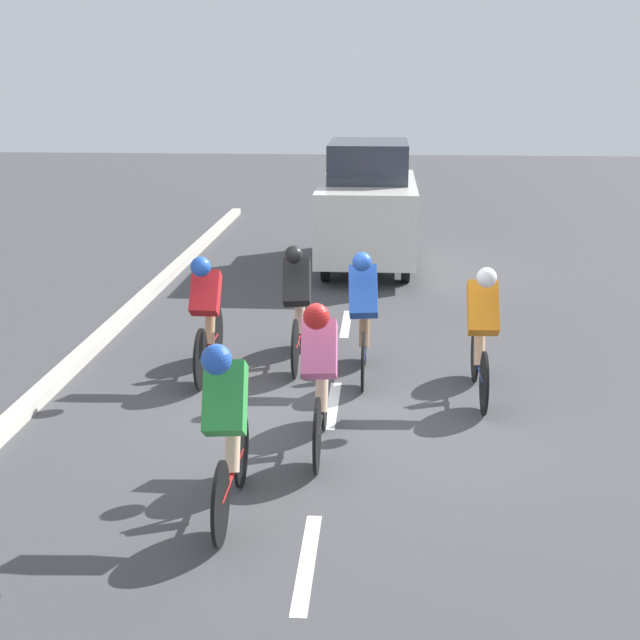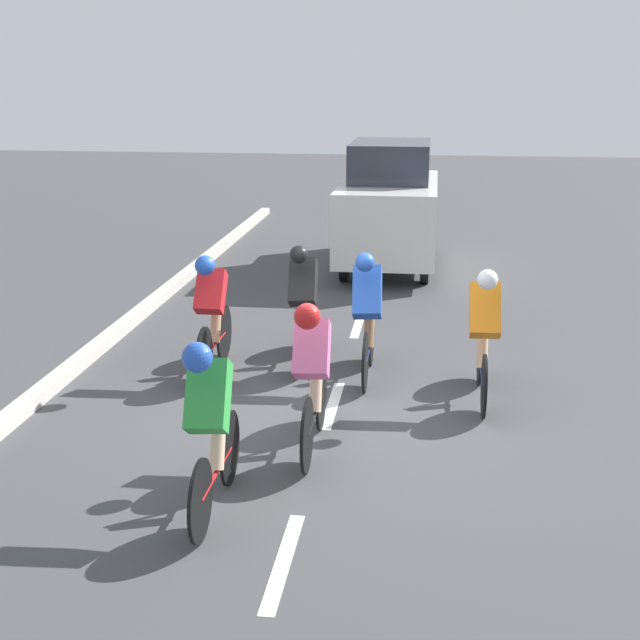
{
  "view_description": "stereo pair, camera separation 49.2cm",
  "coord_description": "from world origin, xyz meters",
  "px_view_note": "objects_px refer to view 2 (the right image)",
  "views": [
    {
      "loc": [
        -0.52,
        8.66,
        3.48
      ],
      "look_at": [
        0.14,
        -0.33,
        0.95
      ],
      "focal_mm": 50.0,
      "sensor_mm": 36.0,
      "label": 1
    },
    {
      "loc": [
        -1.01,
        8.61,
        3.48
      ],
      "look_at": [
        0.14,
        -0.33,
        0.95
      ],
      "focal_mm": 50.0,
      "sensor_mm": 36.0,
      "label": 2
    }
  ],
  "objects_px": {
    "cyclist_blue": "(368,313)",
    "cyclist_green": "(210,421)",
    "cyclist_pink": "(312,372)",
    "support_car": "(389,206)",
    "cyclist_red": "(212,311)",
    "cyclist_black": "(304,302)",
    "cyclist_orange": "(484,332)"
  },
  "relations": [
    {
      "from": "cyclist_orange",
      "to": "cyclist_black",
      "type": "height_order",
      "value": "cyclist_black"
    },
    {
      "from": "cyclist_green",
      "to": "cyclist_red",
      "type": "height_order",
      "value": "cyclist_green"
    },
    {
      "from": "cyclist_green",
      "to": "cyclist_blue",
      "type": "height_order",
      "value": "cyclist_blue"
    },
    {
      "from": "cyclist_blue",
      "to": "cyclist_green",
      "type": "bearing_deg",
      "value": 74.05
    },
    {
      "from": "cyclist_green",
      "to": "cyclist_orange",
      "type": "relative_size",
      "value": 0.98
    },
    {
      "from": "cyclist_pink",
      "to": "support_car",
      "type": "distance_m",
      "value": 8.36
    },
    {
      "from": "cyclist_orange",
      "to": "support_car",
      "type": "xyz_separation_m",
      "value": [
        1.38,
        -6.82,
        0.32
      ]
    },
    {
      "from": "support_car",
      "to": "cyclist_blue",
      "type": "bearing_deg",
      "value": 90.81
    },
    {
      "from": "cyclist_orange",
      "to": "support_car",
      "type": "relative_size",
      "value": 0.44
    },
    {
      "from": "cyclist_red",
      "to": "cyclist_blue",
      "type": "distance_m",
      "value": 1.81
    },
    {
      "from": "cyclist_pink",
      "to": "cyclist_black",
      "type": "height_order",
      "value": "cyclist_black"
    },
    {
      "from": "cyclist_green",
      "to": "support_car",
      "type": "height_order",
      "value": "support_car"
    },
    {
      "from": "cyclist_blue",
      "to": "support_car",
      "type": "relative_size",
      "value": 0.42
    },
    {
      "from": "cyclist_red",
      "to": "support_car",
      "type": "bearing_deg",
      "value": -105.32
    },
    {
      "from": "cyclist_black",
      "to": "support_car",
      "type": "distance_m",
      "value": 5.85
    },
    {
      "from": "cyclist_orange",
      "to": "cyclist_red",
      "type": "distance_m",
      "value": 3.14
    },
    {
      "from": "cyclist_orange",
      "to": "cyclist_green",
      "type": "bearing_deg",
      "value": 51.57
    },
    {
      "from": "cyclist_orange",
      "to": "support_car",
      "type": "height_order",
      "value": "support_car"
    },
    {
      "from": "cyclist_pink",
      "to": "cyclist_green",
      "type": "relative_size",
      "value": 1.03
    },
    {
      "from": "cyclist_red",
      "to": "cyclist_black",
      "type": "bearing_deg",
      "value": -153.53
    },
    {
      "from": "cyclist_orange",
      "to": "cyclist_black",
      "type": "xyz_separation_m",
      "value": [
        2.09,
        -1.02,
        -0.0
      ]
    },
    {
      "from": "cyclist_red",
      "to": "cyclist_black",
      "type": "xyz_separation_m",
      "value": [
        -1.01,
        -0.5,
        0.01
      ]
    },
    {
      "from": "cyclist_red",
      "to": "cyclist_black",
      "type": "distance_m",
      "value": 1.13
    },
    {
      "from": "cyclist_blue",
      "to": "support_car",
      "type": "xyz_separation_m",
      "value": [
        0.09,
        -6.24,
        0.31
      ]
    },
    {
      "from": "cyclist_pink",
      "to": "cyclist_blue",
      "type": "xyz_separation_m",
      "value": [
        -0.35,
        -2.12,
        0.01
      ]
    },
    {
      "from": "cyclist_pink",
      "to": "cyclist_black",
      "type": "bearing_deg",
      "value": -79.92
    },
    {
      "from": "cyclist_green",
      "to": "support_car",
      "type": "bearing_deg",
      "value": -95.28
    },
    {
      "from": "cyclist_orange",
      "to": "cyclist_blue",
      "type": "distance_m",
      "value": 1.41
    },
    {
      "from": "cyclist_green",
      "to": "cyclist_blue",
      "type": "relative_size",
      "value": 1.01
    },
    {
      "from": "cyclist_green",
      "to": "cyclist_black",
      "type": "height_order",
      "value": "cyclist_green"
    },
    {
      "from": "cyclist_pink",
      "to": "cyclist_orange",
      "type": "xyz_separation_m",
      "value": [
        -1.64,
        -1.54,
        -0.0
      ]
    },
    {
      "from": "cyclist_orange",
      "to": "support_car",
      "type": "distance_m",
      "value": 6.96
    }
  ]
}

